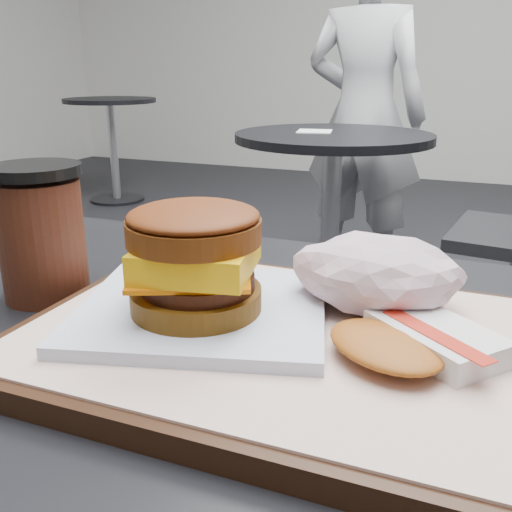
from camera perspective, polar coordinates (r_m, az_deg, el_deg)
The scene contains 9 objects.
serving_tray at distance 0.44m, azimuth 1.99°, elevation -8.52°, with size 0.38×0.28×0.02m.
breakfast_sandwich at distance 0.43m, azimuth -5.86°, elevation -1.57°, with size 0.23×0.21×0.09m.
hash_brown at distance 0.40m, azimuth 15.46°, elevation -8.21°, with size 0.14×0.13×0.02m.
crumpled_wrapper at distance 0.47m, azimuth 11.99°, elevation -1.70°, with size 0.13×0.10×0.06m, color silver, non-canonical shape.
coffee_cup at distance 0.56m, azimuth -20.68°, elevation 2.09°, with size 0.08×0.08×0.12m.
neighbor_table at distance 2.10m, azimuth 7.55°, elevation 6.69°, with size 0.70×0.70×0.75m.
napkin at distance 2.10m, azimuth 5.87°, elevation 12.30°, with size 0.12×0.12×0.00m, color white.
patron at distance 2.68m, azimuth 10.74°, elevation 13.60°, with size 0.55×0.36×1.52m, color silver.
bg_table_mid at distance 4.39m, azimuth -14.24°, elevation 12.60°, with size 0.66×0.66×0.75m.
Camera 1 is at (0.15, -0.35, 0.98)m, focal length 40.00 mm.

